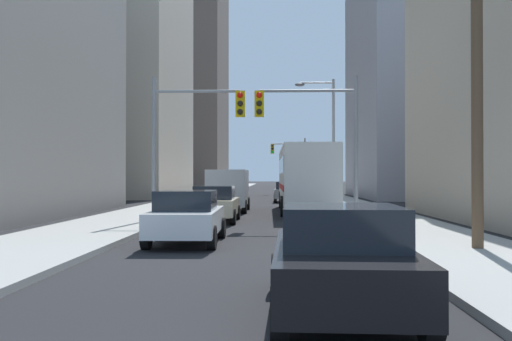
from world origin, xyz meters
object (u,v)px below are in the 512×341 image
(sedan_grey, at_px, (287,192))
(sedan_black, at_px, (340,259))
(sedan_white, at_px, (187,217))
(traffic_signal_far_right, at_px, (290,156))
(sedan_beige, at_px, (215,204))
(traffic_signal_near_left, at_px, (194,124))
(cargo_van_silver, at_px, (229,188))
(traffic_signal_near_right, at_px, (311,124))
(city_bus, at_px, (305,176))

(sedan_grey, bearing_deg, sedan_black, -90.05)
(sedan_black, height_order, sedan_white, same)
(traffic_signal_far_right, bearing_deg, sedan_beige, -96.77)
(sedan_beige, relative_size, traffic_signal_near_left, 0.70)
(cargo_van_silver, bearing_deg, sedan_black, -81.17)
(sedan_beige, height_order, traffic_signal_near_right, traffic_signal_near_right)
(traffic_signal_near_left, distance_m, traffic_signal_near_right, 4.80)
(sedan_grey, bearing_deg, sedan_beige, -101.02)
(sedan_grey, height_order, traffic_signal_near_right, traffic_signal_near_right)
(traffic_signal_near_right, height_order, traffic_signal_far_right, same)
(sedan_beige, bearing_deg, sedan_white, -90.02)
(city_bus, relative_size, sedan_grey, 2.72)
(cargo_van_silver, relative_size, sedan_black, 1.23)
(cargo_van_silver, distance_m, traffic_signal_near_left, 8.04)
(city_bus, height_order, cargo_van_silver, city_bus)
(traffic_signal_near_left, bearing_deg, traffic_signal_far_right, 82.12)
(sedan_beige, bearing_deg, cargo_van_silver, 89.93)
(traffic_signal_far_right, bearing_deg, traffic_signal_near_left, -97.88)
(sedan_beige, height_order, sedan_grey, same)
(sedan_black, distance_m, traffic_signal_far_right, 50.67)
(cargo_van_silver, xyz_separation_m, traffic_signal_near_right, (3.99, -7.51, 2.77))
(traffic_signal_far_right, bearing_deg, sedan_white, -95.62)
(sedan_grey, bearing_deg, cargo_van_silver, -107.48)
(traffic_signal_near_right, bearing_deg, sedan_white, -121.28)
(sedan_black, relative_size, sedan_grey, 1.00)
(city_bus, bearing_deg, sedan_black, -91.90)
(sedan_black, relative_size, sedan_beige, 1.01)
(sedan_white, distance_m, traffic_signal_far_right, 43.06)
(cargo_van_silver, distance_m, sedan_beige, 6.79)
(traffic_signal_near_left, bearing_deg, sedan_grey, 77.02)
(city_bus, distance_m, traffic_signal_near_right, 7.22)
(sedan_white, relative_size, traffic_signal_near_right, 0.71)
(sedan_black, xyz_separation_m, sedan_beige, (-3.41, 15.16, 0.00))
(sedan_grey, bearing_deg, traffic_signal_near_left, -102.98)
(cargo_van_silver, distance_m, traffic_signal_near_right, 8.95)
(city_bus, bearing_deg, sedan_beige, -123.80)
(cargo_van_silver, xyz_separation_m, traffic_signal_near_left, (-0.81, -7.51, 2.76))
(sedan_white, bearing_deg, sedan_grey, 82.15)
(sedan_grey, bearing_deg, traffic_signal_near_right, -88.27)
(sedan_beige, relative_size, traffic_signal_near_right, 0.70)
(sedan_black, relative_size, traffic_signal_near_left, 0.71)
(sedan_grey, bearing_deg, city_bus, -86.64)
(sedan_beige, height_order, traffic_signal_far_right, traffic_signal_far_right)
(city_bus, relative_size, traffic_signal_far_right, 1.92)
(traffic_signal_near_left, bearing_deg, cargo_van_silver, 83.85)
(city_bus, distance_m, cargo_van_silver, 4.21)
(sedan_black, height_order, traffic_signal_near_right, traffic_signal_near_right)
(sedan_beige, bearing_deg, traffic_signal_near_right, -10.45)
(traffic_signal_near_right, bearing_deg, traffic_signal_near_left, -180.00)
(sedan_black, distance_m, sedan_white, 8.54)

